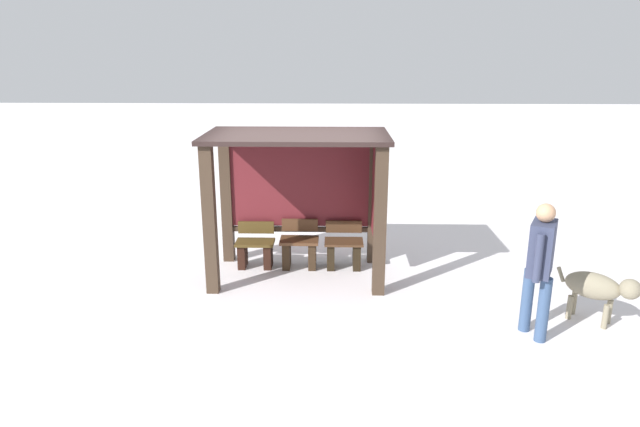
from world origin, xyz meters
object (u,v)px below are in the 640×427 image
(bench_right_inside, at_px, (344,250))
(person_walking, at_px, (540,260))
(bus_shelter, at_px, (305,178))
(bench_left_inside, at_px, (255,250))
(dog, at_px, (599,288))
(bench_center_inside, at_px, (299,249))

(bench_right_inside, xyz_separation_m, person_walking, (2.29, -2.21, 0.70))
(bus_shelter, xyz_separation_m, bench_left_inside, (-0.82, 0.16, -1.22))
(bench_left_inside, xyz_separation_m, bench_right_inside, (1.43, -0.00, 0.01))
(bus_shelter, distance_m, dog, 4.31)
(bus_shelter, bearing_deg, bench_center_inside, 124.44)
(person_walking, bearing_deg, bench_left_inside, 149.36)
(bench_center_inside, xyz_separation_m, person_walking, (3.01, -2.21, 0.68))
(bus_shelter, distance_m, person_walking, 3.59)
(bench_center_inside, height_order, dog, bench_center_inside)
(person_walking, height_order, dog, person_walking)
(bench_left_inside, bearing_deg, bench_right_inside, -0.00)
(bus_shelter, bearing_deg, bench_left_inside, 169.28)
(bench_right_inside, distance_m, dog, 3.71)
(bench_right_inside, height_order, person_walking, person_walking)
(person_walking, bearing_deg, bus_shelter, 144.77)
(bench_center_inside, height_order, bench_right_inside, bench_center_inside)
(dog, bearing_deg, bench_center_inside, 154.86)
(bench_left_inside, bearing_deg, bus_shelter, -10.72)
(bench_center_inside, relative_size, bench_right_inside, 1.03)
(bus_shelter, xyz_separation_m, person_walking, (2.91, -2.05, -0.52))
(bench_right_inside, height_order, dog, bench_right_inside)
(bench_right_inside, relative_size, person_walking, 0.44)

